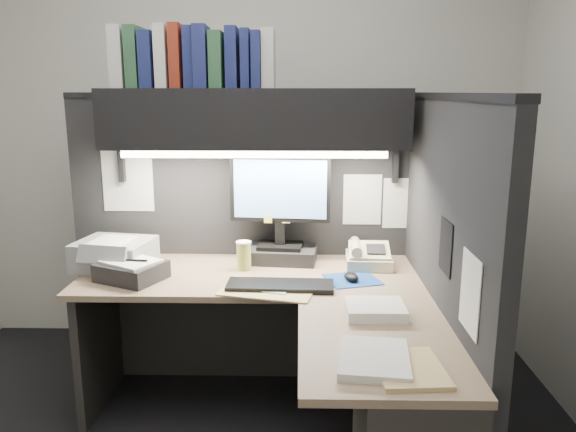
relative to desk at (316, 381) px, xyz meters
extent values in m
cube|color=beige|center=(-0.43, 1.50, 0.91)|extent=(3.50, 0.04, 2.70)
cube|color=beige|center=(-0.43, -1.50, 0.91)|extent=(3.50, 0.04, 2.70)
cube|color=black|center=(-0.40, 0.93, 0.36)|extent=(1.90, 0.06, 1.60)
cube|color=black|center=(0.55, 0.18, 0.36)|extent=(0.06, 1.50, 1.60)
cube|color=#9C8363|center=(-0.33, 0.56, 0.27)|extent=(1.70, 0.68, 0.03)
cube|color=#9C8363|center=(0.22, -0.20, 0.27)|extent=(0.60, 0.85, 0.03)
cube|color=#282624|center=(-0.33, 0.86, -0.09)|extent=(1.61, 0.02, 0.70)
cube|color=#282624|center=(-1.13, 0.56, -0.09)|extent=(0.04, 0.61, 0.70)
cube|color=black|center=(-0.30, 0.75, 1.06)|extent=(1.55, 0.34, 0.30)
cylinder|color=white|center=(-0.30, 0.61, 0.89)|extent=(1.32, 0.04, 0.04)
cube|color=black|center=(-0.18, 0.78, 0.32)|extent=(0.41, 0.27, 0.07)
cube|color=black|center=(-0.18, 0.78, 0.45)|extent=(0.06, 0.05, 0.13)
cube|color=black|center=(-0.18, 0.77, 0.69)|extent=(0.54, 0.09, 0.35)
cube|color=#6C9DEE|center=(-0.18, 0.75, 0.69)|extent=(0.49, 0.05, 0.31)
cube|color=black|center=(-0.16, 0.35, 0.30)|extent=(0.51, 0.19, 0.02)
cube|color=navy|center=(0.19, 0.47, 0.29)|extent=(0.30, 0.28, 0.00)
ellipsoid|color=black|center=(0.18, 0.45, 0.31)|extent=(0.09, 0.12, 0.04)
cube|color=beige|center=(0.29, 0.70, 0.34)|extent=(0.25, 0.26, 0.10)
cylinder|color=#D0BE53|center=(-0.36, 0.63, 0.36)|extent=(0.10, 0.10, 0.14)
cube|color=#97999D|center=(-1.04, 0.64, 0.36)|extent=(0.42, 0.37, 0.15)
cube|color=black|center=(-0.90, 0.45, 0.33)|extent=(0.37, 0.34, 0.09)
cube|color=tan|center=(-0.21, 0.32, 0.29)|extent=(0.48, 0.37, 0.01)
cube|color=white|center=(0.24, 0.03, 0.31)|extent=(0.24, 0.21, 0.05)
cube|color=white|center=(0.18, -0.39, 0.30)|extent=(0.27, 0.32, 0.03)
cube|color=tan|center=(0.29, -0.44, 0.30)|extent=(0.24, 0.30, 0.02)
cube|color=beige|center=(-0.98, 0.76, 1.36)|extent=(0.07, 0.22, 0.30)
cube|color=#274F33|center=(-0.90, 0.75, 1.36)|extent=(0.06, 0.22, 0.30)
cube|color=navy|center=(-0.83, 0.74, 1.34)|extent=(0.06, 0.22, 0.27)
cube|color=beige|center=(-0.75, 0.74, 1.36)|extent=(0.06, 0.22, 0.30)
cube|color=maroon|center=(-0.68, 0.74, 1.36)|extent=(0.05, 0.22, 0.31)
cube|color=navy|center=(-0.62, 0.76, 1.36)|extent=(0.05, 0.22, 0.30)
cube|color=navy|center=(-0.56, 0.73, 1.36)|extent=(0.07, 0.22, 0.30)
cube|color=#274F33|center=(-0.49, 0.74, 1.34)|extent=(0.06, 0.22, 0.27)
cube|color=navy|center=(-0.41, 0.77, 1.35)|extent=(0.06, 0.22, 0.30)
cube|color=navy|center=(-0.34, 0.77, 1.35)|extent=(0.04, 0.22, 0.29)
cube|color=navy|center=(-0.29, 0.75, 1.34)|extent=(0.05, 0.22, 0.27)
cube|color=beige|center=(-0.23, 0.77, 1.35)|extent=(0.06, 0.22, 0.29)
cube|color=white|center=(0.27, 0.90, 0.61)|extent=(0.21, 0.00, 0.28)
cube|color=white|center=(0.49, 0.90, 0.59)|extent=(0.21, 0.00, 0.28)
cube|color=white|center=(-1.03, 0.90, 0.71)|extent=(0.28, 0.00, 0.34)
cube|color=black|center=(0.52, 0.05, 0.58)|extent=(0.00, 0.18, 0.22)
cube|color=white|center=(0.52, -0.30, 0.51)|extent=(0.00, 0.21, 0.28)
camera|label=1|loc=(-0.07, -2.16, 1.19)|focal=35.00mm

